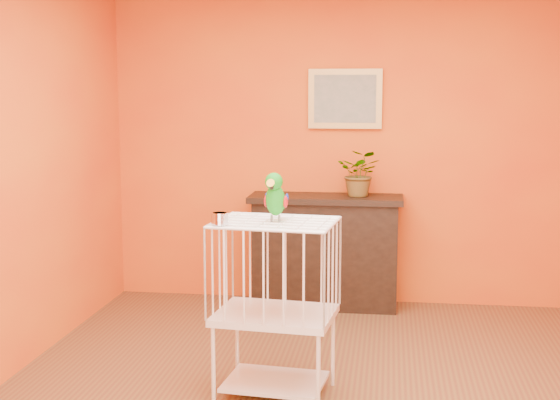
# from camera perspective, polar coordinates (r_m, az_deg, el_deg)

# --- Properties ---
(ground) EXTENTS (4.50, 4.50, 0.00)m
(ground) POSITION_cam_1_polar(r_m,az_deg,el_deg) (4.79, 2.95, -14.42)
(ground) COLOR brown
(ground) RESTS_ON ground
(room_shell) EXTENTS (4.50, 4.50, 4.50)m
(room_shell) POSITION_cam_1_polar(r_m,az_deg,el_deg) (4.43, 3.10, 4.86)
(room_shell) COLOR orange
(room_shell) RESTS_ON ground
(console_cabinet) EXTENTS (1.28, 0.46, 0.95)m
(console_cabinet) POSITION_cam_1_polar(r_m,az_deg,el_deg) (6.59, 3.33, -3.76)
(console_cabinet) COLOR black
(console_cabinet) RESTS_ON ground
(potted_plant) EXTENTS (0.43, 0.46, 0.30)m
(potted_plant) POSITION_cam_1_polar(r_m,az_deg,el_deg) (6.45, 5.88, 1.56)
(potted_plant) COLOR #26722D
(potted_plant) RESTS_ON console_cabinet
(framed_picture) EXTENTS (0.62, 0.04, 0.50)m
(framed_picture) POSITION_cam_1_polar(r_m,az_deg,el_deg) (6.63, 4.78, 7.39)
(framed_picture) COLOR #B38440
(framed_picture) RESTS_ON room_shell
(birdcage) EXTENTS (0.74, 0.60, 1.07)m
(birdcage) POSITION_cam_1_polar(r_m,az_deg,el_deg) (4.68, -0.36, -7.78)
(birdcage) COLOR white
(birdcage) RESTS_ON ground
(feed_cup) EXTENTS (0.10, 0.10, 0.07)m
(feed_cup) POSITION_cam_1_polar(r_m,az_deg,el_deg) (4.44, -4.43, -1.36)
(feed_cup) COLOR silver
(feed_cup) RESTS_ON birdcage
(parrot) EXTENTS (0.15, 0.26, 0.29)m
(parrot) POSITION_cam_1_polar(r_m,az_deg,el_deg) (4.53, -0.34, 0.26)
(parrot) COLOR #59544C
(parrot) RESTS_ON birdcage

